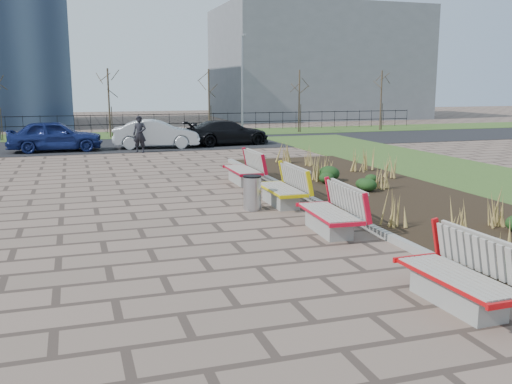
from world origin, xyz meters
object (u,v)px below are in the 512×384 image
object	(u,v)px
bench_b	(329,210)
car_blue	(55,136)
car_silver	(156,134)
car_black	(228,132)
bench_c	(280,186)
bench_a	(458,273)
pedestrian	(140,134)
bench_d	(242,168)
litter_bin	(252,193)
lamp_east	(242,86)

from	to	relation	value
bench_b	car_blue	size ratio (longest dim) A/B	0.49
car_silver	car_black	world-z (taller)	car_silver
bench_c	bench_a	bearing A→B (deg)	-88.98
car_blue	car_silver	size ratio (longest dim) A/B	1.02
bench_a	car_silver	world-z (taller)	car_silver
pedestrian	car_silver	size ratio (longest dim) A/B	0.41
bench_c	car_blue	xyz separation A→B (m)	(-5.92, 14.55, 0.25)
bench_a	bench_d	xyz separation A→B (m)	(0.00, 10.85, 0.00)
litter_bin	lamp_east	world-z (taller)	lamp_east
bench_c	car_black	world-z (taller)	car_black
litter_bin	lamp_east	bearing A→B (deg)	74.19
bench_c	car_silver	distance (m)	14.60
bench_c	car_blue	size ratio (longest dim) A/B	0.49
bench_c	lamp_east	size ratio (longest dim) A/B	0.35
car_silver	lamp_east	world-z (taller)	lamp_east
car_black	bench_b	bearing A→B (deg)	166.03
litter_bin	pedestrian	size ratio (longest dim) A/B	0.50
bench_a	car_black	xyz separation A→B (m)	(2.57, 22.26, 0.16)
lamp_east	bench_c	bearing A→B (deg)	-103.75
bench_d	lamp_east	size ratio (longest dim) A/B	0.35
bench_b	litter_bin	distance (m)	2.80
bench_d	car_silver	distance (m)	11.08
car_silver	lamp_east	size ratio (longest dim) A/B	0.70
bench_a	car_blue	size ratio (longest dim) A/B	0.49
car_blue	litter_bin	bearing A→B (deg)	-161.37
bench_b	car_black	size ratio (longest dim) A/B	0.48
pedestrian	car_silver	bearing A→B (deg)	81.13
bench_c	car_silver	xyz separation A→B (m)	(-1.19, 14.55, 0.21)
bench_d	lamp_east	bearing A→B (deg)	73.81
bench_b	pedestrian	xyz separation A→B (m)	(-2.17, 15.96, 0.35)
bench_c	car_blue	bearing A→B (deg)	113.17
bench_b	pedestrian	size ratio (longest dim) A/B	1.23
bench_c	car_silver	bearing A→B (deg)	95.68
car_black	lamp_east	bearing A→B (deg)	-29.71
bench_c	bench_d	xyz separation A→B (m)	(0.00, 3.54, 0.00)
litter_bin	bench_b	bearing A→B (deg)	-71.69
bench_a	litter_bin	world-z (taller)	bench_a
bench_d	pedestrian	distance (m)	9.70
car_silver	bench_d	bearing A→B (deg)	-166.11
bench_d	car_black	world-z (taller)	car_black
car_silver	bench_c	bearing A→B (deg)	-167.59
bench_a	bench_b	distance (m)	4.34
car_blue	car_black	bearing A→B (deg)	-87.45
car_black	lamp_east	size ratio (longest dim) A/B	0.73
bench_d	car_blue	xyz separation A→B (m)	(-5.92, 11.02, 0.25)
car_silver	car_black	distance (m)	3.78
bench_a	bench_c	distance (m)	7.32
bench_a	car_black	size ratio (longest dim) A/B	0.48
bench_a	lamp_east	bearing A→B (deg)	77.68
bench_a	car_black	distance (m)	22.41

